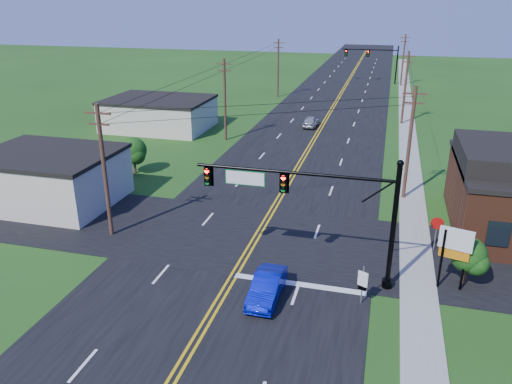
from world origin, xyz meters
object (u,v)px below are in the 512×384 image
(signal_mast_main, at_px, (311,201))
(route_sign, at_px, (363,282))
(signal_mast_far, at_px, (373,58))
(blue_car, at_px, (267,288))
(stop_sign, at_px, (437,227))

(signal_mast_main, distance_m, route_sign, 5.08)
(route_sign, bearing_deg, signal_mast_far, 116.27)
(signal_mast_far, distance_m, blue_car, 74.92)
(signal_mast_main, distance_m, blue_car, 5.24)
(signal_mast_far, xyz_separation_m, route_sign, (3.06, -74.02, -3.23))
(blue_car, distance_m, stop_sign, 12.09)
(blue_car, relative_size, stop_sign, 1.74)
(route_sign, bearing_deg, blue_car, -147.18)
(signal_mast_far, xyz_separation_m, blue_car, (-1.87, -74.79, -3.87))
(blue_car, height_order, stop_sign, stop_sign)
(signal_mast_far, bearing_deg, signal_mast_main, -90.08)
(blue_car, bearing_deg, stop_sign, 41.68)
(blue_car, distance_m, route_sign, 5.03)
(signal_mast_main, height_order, blue_car, signal_mast_main)
(signal_mast_far, height_order, stop_sign, signal_mast_far)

